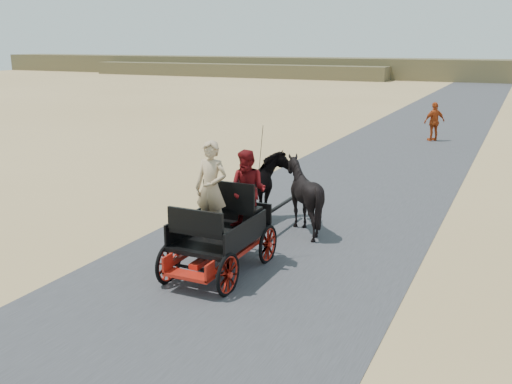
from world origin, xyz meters
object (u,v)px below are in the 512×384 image
at_px(pedestrian, 434,122).
at_px(carriage, 220,254).
at_px(horse_right, 303,195).
at_px(horse_left, 260,190).

bearing_deg(pedestrian, carriage, 43.59).
xyz_separation_m(horse_right, pedestrian, (0.82, 14.25, 0.01)).
bearing_deg(pedestrian, horse_left, 40.46).
bearing_deg(horse_left, pedestrian, -97.65).
relative_size(horse_left, horse_right, 1.18).
distance_m(carriage, horse_left, 3.09).
bearing_deg(carriage, horse_left, 100.39).
bearing_deg(horse_right, pedestrian, -93.28).
height_order(carriage, pedestrian, pedestrian).
distance_m(horse_left, pedestrian, 14.38).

